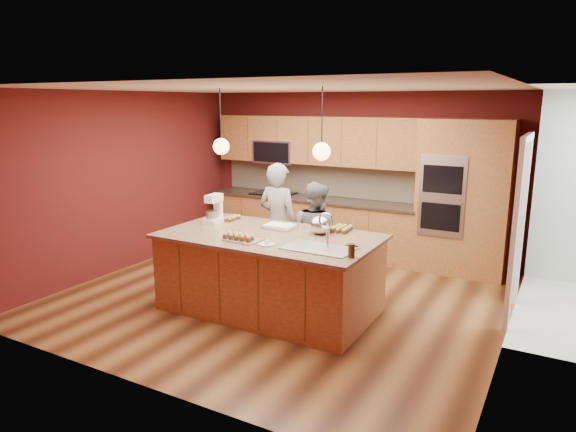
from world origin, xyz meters
The scene contains 24 objects.
floor centered at (0.00, 0.00, 0.00)m, with size 5.50×5.50×0.00m, color #442412.
ceiling centered at (0.00, 0.00, 2.70)m, with size 5.50×5.50×0.00m, color white.
wall_back centered at (0.00, 2.50, 1.35)m, with size 5.50×5.50×0.00m, color #551716.
wall_front centered at (0.00, -2.50, 1.35)m, with size 5.50×5.50×0.00m, color #551716.
wall_left centered at (-2.75, 0.00, 1.35)m, with size 5.00×5.00×0.00m, color #551716.
wall_right centered at (2.75, 0.00, 1.35)m, with size 5.00×5.00×0.00m, color #551716.
cabinet_run centered at (-0.68, 2.25, 0.98)m, with size 3.74×0.64×2.30m.
oven_column centered at (1.85, 2.19, 1.15)m, with size 1.30×0.62×2.30m.
doorway_trim centered at (2.73, 0.80, 1.05)m, with size 0.08×1.11×2.20m, color white, non-canonical shape.
pendant_left centered at (-0.61, -0.42, 2.00)m, with size 0.20×0.20×0.80m.
pendant_right centered at (0.76, -0.42, 2.00)m, with size 0.20×0.20×0.80m.
island centered at (0.09, -0.42, 0.49)m, with size 2.62×1.47×1.34m.
person_left centered at (-0.37, 0.57, 0.86)m, with size 0.63×0.41×1.71m, color black.
person_right centered at (0.22, 0.57, 0.74)m, with size 0.72×0.56×1.49m, color slate.
stand_mixer centered at (-0.90, -0.22, 1.13)m, with size 0.21×0.29×0.38m.
sheet_cake centered at (0.02, -0.07, 0.99)m, with size 0.42×0.32×0.05m.
cooling_rack centered at (-0.04, -0.80, 0.98)m, with size 0.40×0.29×0.02m, color #B7B9BE.
mixing_bowl centered at (0.60, -0.09, 1.08)m, with size 0.28×0.28×0.24m, color silver.
plate centered at (0.29, -0.83, 0.97)m, with size 0.18×0.18×0.01m, color silver.
tumbler centered at (1.30, -0.81, 1.04)m, with size 0.07×0.07×0.15m, color #352511.
phone centered at (1.14, -0.41, 0.97)m, with size 0.13×0.07×0.01m, color black.
cupcakes_left centered at (-0.77, 0.00, 1.00)m, with size 0.14×0.28×0.06m, color gold, non-canonical shape.
cupcakes_rack centered at (-0.09, -0.84, 1.02)m, with size 0.40×0.16×0.07m, color gold, non-canonical shape.
cupcakes_right centered at (0.78, 0.16, 1.00)m, with size 0.22×0.30×0.07m, color gold, non-canonical shape.
Camera 1 is at (3.19, -5.57, 2.53)m, focal length 32.00 mm.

